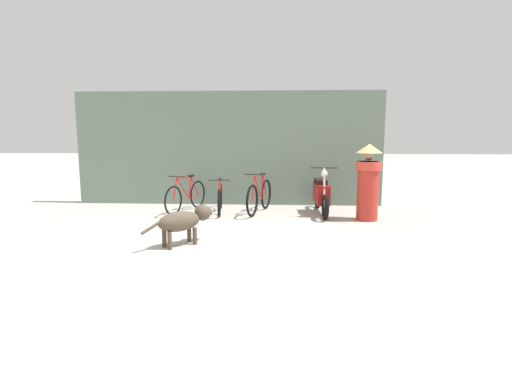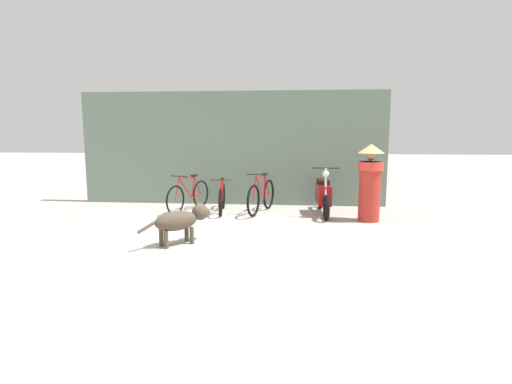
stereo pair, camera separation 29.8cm
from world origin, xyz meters
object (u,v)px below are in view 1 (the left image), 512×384
at_px(bicycle_0, 186,196).
at_px(motorcycle, 321,195).
at_px(stray_dog, 184,220).
at_px(person_in_robes, 368,180).
at_px(bicycle_1, 220,198).
at_px(bicycle_2, 260,196).

distance_m(bicycle_0, motorcycle, 3.13).
distance_m(stray_dog, person_in_robes, 4.01).
height_order(bicycle_0, motorcycle, motorcycle).
height_order(bicycle_1, stray_dog, bicycle_1).
bearing_deg(person_in_robes, bicycle_2, -13.74).
distance_m(bicycle_0, stray_dog, 2.88).
xyz_separation_m(motorcycle, stray_dog, (-2.50, -2.71, -0.03)).
xyz_separation_m(bicycle_0, person_in_robes, (4.02, -0.73, 0.49)).
distance_m(bicycle_0, bicycle_1, 0.81).
distance_m(motorcycle, person_in_robes, 1.16).
bearing_deg(bicycle_0, stray_dog, 31.61).
bearing_deg(stray_dog, motorcycle, 3.66).
bearing_deg(stray_dog, person_in_robes, -11.99).
bearing_deg(bicycle_0, person_in_robes, 98.93).
xyz_separation_m(bicycle_2, stray_dog, (-1.10, -2.77, 0.03)).
xyz_separation_m(bicycle_0, bicycle_2, (1.72, -0.04, 0.02)).
bearing_deg(stray_dog, bicycle_2, 24.82).
height_order(motorcycle, stray_dog, motorcycle).
distance_m(bicycle_1, stray_dog, 2.75).
xyz_separation_m(bicycle_0, bicycle_1, (0.80, -0.07, -0.03)).
bearing_deg(bicycle_2, bicycle_0, -75.89).
relative_size(bicycle_1, motorcycle, 0.84).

